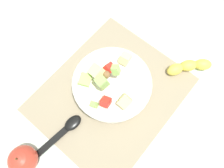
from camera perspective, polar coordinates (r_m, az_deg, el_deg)
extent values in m
plane|color=silver|center=(0.71, -0.37, -2.58)|extent=(2.40, 2.40, 0.00)
cube|color=gray|center=(0.70, -0.37, -2.50)|extent=(0.44, 0.37, 0.01)
cylinder|color=white|center=(0.68, 0.00, -0.51)|extent=(0.22, 0.22, 0.06)
torus|color=white|center=(0.65, 0.00, 0.36)|extent=(0.23, 0.23, 0.02)
cube|color=#93C160|center=(0.63, -4.23, -5.43)|extent=(0.03, 0.03, 0.03)
cube|color=#E5D684|center=(0.61, 3.20, -4.35)|extent=(0.04, 0.04, 0.05)
cube|color=beige|center=(0.67, 3.34, 6.42)|extent=(0.04, 0.03, 0.04)
cube|color=#A3CC6B|center=(0.62, 0.96, 3.58)|extent=(0.03, 0.03, 0.04)
cube|color=#93C160|center=(0.61, -2.55, 0.51)|extent=(0.04, 0.04, 0.04)
sphere|color=brown|center=(0.62, -1.41, 2.39)|extent=(0.03, 0.03, 0.03)
cube|color=red|center=(0.63, -0.65, 3.98)|extent=(0.03, 0.03, 0.03)
cube|color=beige|center=(0.62, -3.75, 3.08)|extent=(0.04, 0.05, 0.05)
cube|color=#9EC656|center=(0.65, -6.77, 1.06)|extent=(0.05, 0.05, 0.03)
cube|color=red|center=(0.61, -1.58, -4.50)|extent=(0.04, 0.03, 0.03)
ellipsoid|color=black|center=(0.68, -9.85, -9.64)|extent=(0.06, 0.04, 0.01)
cube|color=black|center=(0.69, -16.51, -15.16)|extent=(0.17, 0.04, 0.01)
sphere|color=#BC3828|center=(0.68, -21.52, -17.37)|extent=(0.08, 0.08, 0.08)
cylinder|color=brown|center=(0.63, -22.98, -17.02)|extent=(0.00, 0.00, 0.01)
ellipsoid|color=yellow|center=(0.78, 21.92, 4.59)|extent=(0.06, 0.07, 0.04)
ellipsoid|color=yellow|center=(0.77, 18.72, 4.45)|extent=(0.07, 0.06, 0.04)
ellipsoid|color=yellow|center=(0.75, 15.62, 3.56)|extent=(0.07, 0.06, 0.04)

